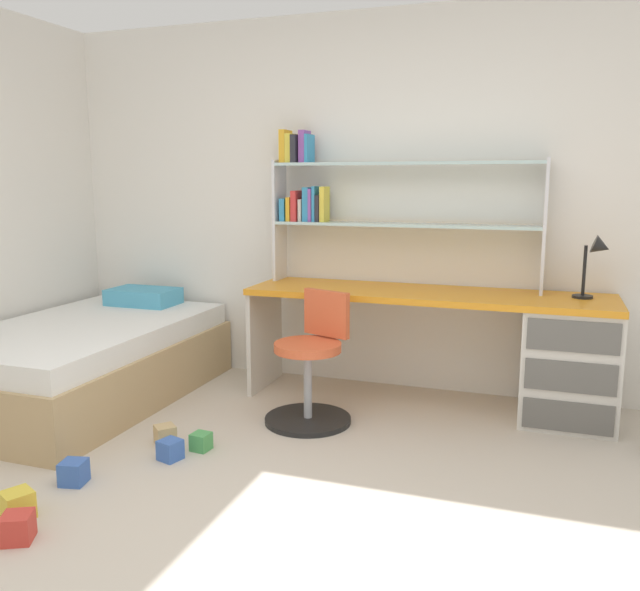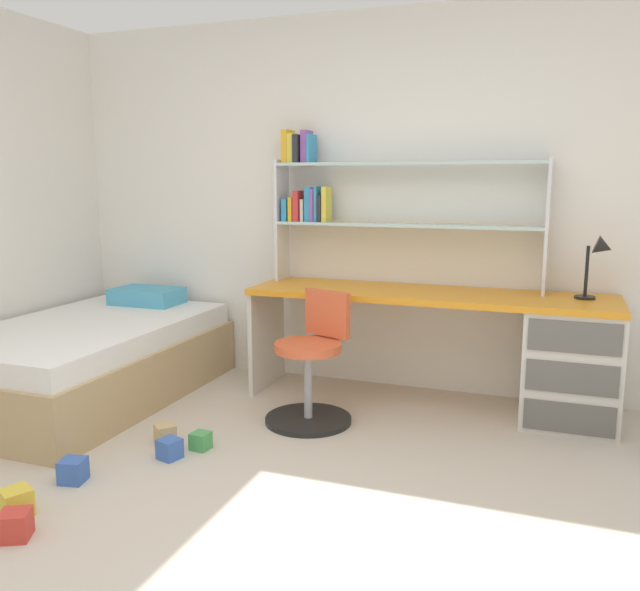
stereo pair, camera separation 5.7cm
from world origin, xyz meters
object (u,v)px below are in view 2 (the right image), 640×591
object	(u,v)px
bed_platform	(88,360)
desk_lamp	(599,257)
toy_block_green_2	(201,441)
toy_block_blue_5	(73,471)
toy_block_blue_3	(170,449)
bookshelf_hutch	(366,195)
toy_block_yellow_1	(17,502)
toy_block_red_4	(15,525)
swivel_chair	(312,372)
toy_block_natural_0	(165,434)
desk	(529,350)

from	to	relation	value
bed_platform	desk_lamp	bearing A→B (deg)	12.39
bed_platform	toy_block_green_2	distance (m)	1.27
toy_block_blue_5	bed_platform	bearing A→B (deg)	126.07
toy_block_green_2	toy_block_blue_3	bearing A→B (deg)	-119.55
bed_platform	bookshelf_hutch	bearing A→B (deg)	26.17
bed_platform	toy_block_yellow_1	bearing A→B (deg)	-61.47
bookshelf_hutch	toy_block_green_2	bearing A→B (deg)	-111.93
desk_lamp	toy_block_blue_5	world-z (taller)	desk_lamp
desk_lamp	bed_platform	size ratio (longest dim) A/B	0.20
toy_block_red_4	swivel_chair	bearing A→B (deg)	68.10
desk_lamp	bed_platform	distance (m)	3.28
toy_block_natural_0	toy_block_blue_5	bearing A→B (deg)	-105.09
toy_block_green_2	toy_block_red_4	xyz separation A→B (m)	(-0.25, -1.04, 0.01)
toy_block_yellow_1	toy_block_green_2	bearing A→B (deg)	66.42
bed_platform	toy_block_green_2	xyz separation A→B (m)	(1.14, -0.50, -0.21)
toy_block_blue_3	toy_block_blue_5	distance (m)	0.49
swivel_chair	bed_platform	xyz separation A→B (m)	(-1.56, -0.11, -0.05)
toy_block_red_4	toy_block_blue_5	size ratio (longest dim) A/B	1.02
desk	toy_block_yellow_1	xyz separation A→B (m)	(-2.01, -2.03, -0.36)
swivel_chair	toy_block_red_4	world-z (taller)	swivel_chair
toy_block_natural_0	toy_block_yellow_1	world-z (taller)	toy_block_yellow_1
swivel_chair	toy_block_red_4	xyz separation A→B (m)	(-0.66, -1.65, -0.25)
bed_platform	swivel_chair	bearing A→B (deg)	3.89
swivel_chair	toy_block_yellow_1	xyz separation A→B (m)	(-0.80, -1.50, -0.25)
swivel_chair	bookshelf_hutch	bearing A→B (deg)	80.51
desk_lamp	swivel_chair	world-z (taller)	desk_lamp
desk_lamp	toy_block_yellow_1	distance (m)	3.29
swivel_chair	toy_block_blue_5	bearing A→B (deg)	-124.42
desk_lamp	swivel_chair	size ratio (longest dim) A/B	0.49
toy_block_yellow_1	toy_block_red_4	bearing A→B (deg)	-46.92
toy_block_green_2	toy_block_blue_3	xyz separation A→B (m)	(-0.09, -0.16, 0.01)
bed_platform	toy_block_blue_5	world-z (taller)	bed_platform
toy_block_green_2	desk_lamp	bearing A→B (deg)	30.89
bed_platform	toy_block_blue_3	xyz separation A→B (m)	(1.05, -0.66, -0.20)
toy_block_red_4	toy_block_blue_5	bearing A→B (deg)	104.93
toy_block_yellow_1	swivel_chair	bearing A→B (deg)	61.81
toy_block_natural_0	toy_block_yellow_1	bearing A→B (deg)	-100.11
desk	desk_lamp	world-z (taller)	desk_lamp
toy_block_green_2	toy_block_blue_5	distance (m)	0.67
desk_lamp	toy_block_blue_5	size ratio (longest dim) A/B	3.38
bed_platform	toy_block_blue_3	size ratio (longest dim) A/B	18.15
desk	bed_platform	bearing A→B (deg)	-166.97
bed_platform	toy_block_green_2	bearing A→B (deg)	-23.57
swivel_chair	toy_block_green_2	xyz separation A→B (m)	(-0.41, -0.60, -0.26)
bookshelf_hutch	swivel_chair	distance (m)	1.26
bookshelf_hutch	toy_block_blue_3	distance (m)	2.06
bookshelf_hutch	desk_lamp	xyz separation A→B (m)	(1.45, -0.14, -0.34)
desk_lamp	toy_block_yellow_1	size ratio (longest dim) A/B	3.21
toy_block_natural_0	toy_block_yellow_1	size ratio (longest dim) A/B	0.87
toy_block_natural_0	toy_block_blue_5	world-z (taller)	toy_block_blue_5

